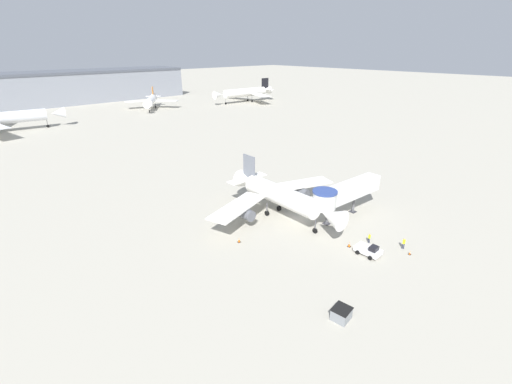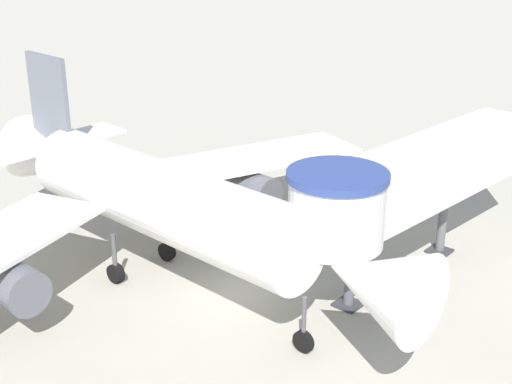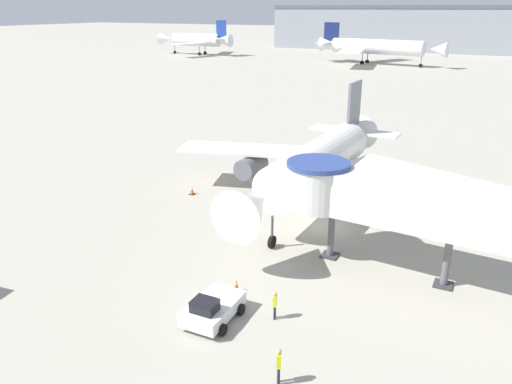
{
  "view_description": "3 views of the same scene",
  "coord_description": "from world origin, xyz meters",
  "px_view_note": "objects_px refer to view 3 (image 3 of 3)",
  "views": [
    {
      "loc": [
        -42.19,
        -34.32,
        28.09
      ],
      "look_at": [
        -5.88,
        4.72,
        5.44
      ],
      "focal_mm": 24.0,
      "sensor_mm": 36.0,
      "label": 1
    },
    {
      "loc": [
        -20.76,
        -19.16,
        16.03
      ],
      "look_at": [
        2.85,
        1.43,
        3.58
      ],
      "focal_mm": 50.0,
      "sensor_mm": 36.0,
      "label": 2
    },
    {
      "loc": [
        11.4,
        -33.49,
        15.79
      ],
      "look_at": [
        -3.6,
        -4.08,
        3.52
      ],
      "focal_mm": 35.0,
      "sensor_mm": 36.0,
      "label": 3
    }
  ],
  "objects_px": {
    "ground_crew_wing_walker": "(279,364)",
    "background_jet_blue_tail": "(197,40)",
    "pushback_tug_white": "(212,308)",
    "ground_crew_marshaller": "(275,303)",
    "traffic_cone_port_wing": "(192,190)",
    "background_jet_navy_tail": "(374,47)",
    "traffic_cone_near_nose": "(236,286)",
    "jet_bridge": "(391,200)",
    "main_airplane": "(320,162)"
  },
  "relations": [
    {
      "from": "pushback_tug_white",
      "to": "background_jet_blue_tail",
      "type": "relative_size",
      "value": 0.13
    },
    {
      "from": "traffic_cone_near_nose",
      "to": "background_jet_navy_tail",
      "type": "bearing_deg",
      "value": 101.1
    },
    {
      "from": "main_airplane",
      "to": "background_jet_navy_tail",
      "type": "bearing_deg",
      "value": 103.98
    },
    {
      "from": "main_airplane",
      "to": "background_jet_blue_tail",
      "type": "height_order",
      "value": "background_jet_blue_tail"
    },
    {
      "from": "main_airplane",
      "to": "background_jet_blue_tail",
      "type": "xyz_separation_m",
      "value": [
        -87.33,
        115.0,
        1.09
      ]
    },
    {
      "from": "jet_bridge",
      "to": "background_jet_blue_tail",
      "type": "xyz_separation_m",
      "value": [
        -94.83,
        123.14,
        0.29
      ]
    },
    {
      "from": "jet_bridge",
      "to": "traffic_cone_port_wing",
      "type": "relative_size",
      "value": 20.49
    },
    {
      "from": "pushback_tug_white",
      "to": "ground_crew_wing_walker",
      "type": "xyz_separation_m",
      "value": [
        5.17,
        -2.79,
        0.35
      ]
    },
    {
      "from": "jet_bridge",
      "to": "ground_crew_marshaller",
      "type": "bearing_deg",
      "value": -112.72
    },
    {
      "from": "main_airplane",
      "to": "background_jet_navy_tail",
      "type": "relative_size",
      "value": 0.75
    },
    {
      "from": "main_airplane",
      "to": "traffic_cone_port_wing",
      "type": "distance_m",
      "value": 11.93
    },
    {
      "from": "jet_bridge",
      "to": "traffic_cone_port_wing",
      "type": "xyz_separation_m",
      "value": [
        -18.65,
        5.94,
        -4.42
      ]
    },
    {
      "from": "traffic_cone_port_wing",
      "to": "background_jet_navy_tail",
      "type": "distance_m",
      "value": 114.93
    },
    {
      "from": "ground_crew_marshaller",
      "to": "background_jet_navy_tail",
      "type": "xyz_separation_m",
      "value": [
        -28.01,
        127.96,
        4.08
      ]
    },
    {
      "from": "jet_bridge",
      "to": "pushback_tug_white",
      "type": "relative_size",
      "value": 4.36
    },
    {
      "from": "ground_crew_marshaller",
      "to": "jet_bridge",
      "type": "bearing_deg",
      "value": 138.32
    },
    {
      "from": "main_airplane",
      "to": "ground_crew_marshaller",
      "type": "bearing_deg",
      "value": -76.08
    },
    {
      "from": "ground_crew_marshaller",
      "to": "ground_crew_wing_walker",
      "type": "relative_size",
      "value": 0.89
    },
    {
      "from": "pushback_tug_white",
      "to": "ground_crew_marshaller",
      "type": "height_order",
      "value": "ground_crew_marshaller"
    },
    {
      "from": "background_jet_blue_tail",
      "to": "background_jet_navy_tail",
      "type": "height_order",
      "value": "background_jet_blue_tail"
    },
    {
      "from": "main_airplane",
      "to": "background_jet_blue_tail",
      "type": "relative_size",
      "value": 0.99
    },
    {
      "from": "jet_bridge",
      "to": "traffic_cone_near_nose",
      "type": "distance_m",
      "value": 10.64
    },
    {
      "from": "pushback_tug_white",
      "to": "background_jet_navy_tail",
      "type": "distance_m",
      "value": 132.05
    },
    {
      "from": "main_airplane",
      "to": "traffic_cone_port_wing",
      "type": "xyz_separation_m",
      "value": [
        -11.15,
        -2.2,
        -3.62
      ]
    },
    {
      "from": "pushback_tug_white",
      "to": "traffic_cone_port_wing",
      "type": "distance_m",
      "value": 19.45
    },
    {
      "from": "ground_crew_wing_walker",
      "to": "background_jet_navy_tail",
      "type": "bearing_deg",
      "value": 167.77
    },
    {
      "from": "main_airplane",
      "to": "jet_bridge",
      "type": "distance_m",
      "value": 11.09
    },
    {
      "from": "main_airplane",
      "to": "background_jet_navy_tail",
      "type": "distance_m",
      "value": 114.51
    },
    {
      "from": "traffic_cone_near_nose",
      "to": "ground_crew_marshaller",
      "type": "height_order",
      "value": "ground_crew_marshaller"
    },
    {
      "from": "pushback_tug_white",
      "to": "background_jet_navy_tail",
      "type": "height_order",
      "value": "background_jet_navy_tail"
    },
    {
      "from": "ground_crew_wing_walker",
      "to": "background_jet_blue_tail",
      "type": "distance_m",
      "value": 164.44
    },
    {
      "from": "traffic_cone_near_nose",
      "to": "background_jet_navy_tail",
      "type": "relative_size",
      "value": 0.02
    },
    {
      "from": "traffic_cone_port_wing",
      "to": "background_jet_blue_tail",
      "type": "relative_size",
      "value": 0.03
    },
    {
      "from": "pushback_tug_white",
      "to": "background_jet_navy_tail",
      "type": "relative_size",
      "value": 0.1
    },
    {
      "from": "traffic_cone_port_wing",
      "to": "traffic_cone_near_nose",
      "type": "distance_m",
      "value": 16.93
    },
    {
      "from": "pushback_tug_white",
      "to": "background_jet_blue_tail",
      "type": "bearing_deg",
      "value": 122.16
    },
    {
      "from": "pushback_tug_white",
      "to": "ground_crew_wing_walker",
      "type": "relative_size",
      "value": 2.03
    },
    {
      "from": "jet_bridge",
      "to": "ground_crew_wing_walker",
      "type": "xyz_separation_m",
      "value": [
        -1.75,
        -12.37,
        -3.74
      ]
    },
    {
      "from": "main_airplane",
      "to": "traffic_cone_near_nose",
      "type": "bearing_deg",
      "value": -87.1
    },
    {
      "from": "jet_bridge",
      "to": "background_jet_blue_tail",
      "type": "distance_m",
      "value": 155.42
    },
    {
      "from": "traffic_cone_port_wing",
      "to": "ground_crew_marshaller",
      "type": "distance_m",
      "value": 20.2
    },
    {
      "from": "background_jet_blue_tail",
      "to": "ground_crew_marshaller",
      "type": "bearing_deg",
      "value": 33.06
    },
    {
      "from": "ground_crew_wing_walker",
      "to": "ground_crew_marshaller",
      "type": "bearing_deg",
      "value": -178.16
    },
    {
      "from": "background_jet_blue_tail",
      "to": "jet_bridge",
      "type": "bearing_deg",
      "value": 35.94
    },
    {
      "from": "traffic_cone_near_nose",
      "to": "traffic_cone_port_wing",
      "type": "bearing_deg",
      "value": 132.68
    },
    {
      "from": "ground_crew_wing_walker",
      "to": "background_jet_navy_tail",
      "type": "distance_m",
      "value": 135.83
    },
    {
      "from": "main_airplane",
      "to": "ground_crew_wing_walker",
      "type": "distance_m",
      "value": 21.5
    },
    {
      "from": "background_jet_blue_tail",
      "to": "background_jet_navy_tail",
      "type": "relative_size",
      "value": 0.76
    },
    {
      "from": "background_jet_blue_tail",
      "to": "background_jet_navy_tail",
      "type": "bearing_deg",
      "value": 85.48
    },
    {
      "from": "jet_bridge",
      "to": "ground_crew_wing_walker",
      "type": "distance_m",
      "value": 13.04
    }
  ]
}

